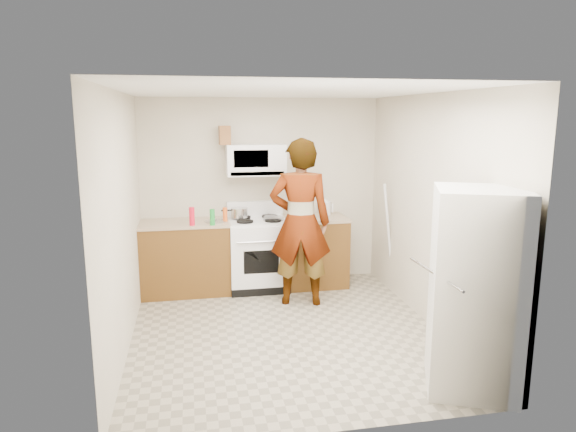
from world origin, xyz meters
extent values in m
plane|color=gray|center=(0.00, 0.00, 0.00)|extent=(3.60, 3.60, 0.00)
cube|color=beige|center=(0.00, 1.79, 1.25)|extent=(3.20, 0.02, 2.50)
cube|color=beige|center=(1.59, 0.00, 1.25)|extent=(0.02, 3.60, 2.50)
cube|color=brown|center=(-1.04, 1.49, 0.45)|extent=(1.12, 0.62, 0.90)
cube|color=tan|center=(-1.04, 1.49, 0.92)|extent=(1.14, 0.64, 0.03)
cube|color=brown|center=(0.68, 1.49, 0.45)|extent=(0.80, 0.62, 0.90)
cube|color=tan|center=(0.68, 1.49, 0.92)|extent=(0.82, 0.64, 0.03)
cube|color=white|center=(-0.10, 1.48, 0.45)|extent=(0.76, 0.65, 0.90)
cube|color=white|center=(-0.10, 1.48, 0.92)|extent=(0.76, 0.62, 0.03)
cube|color=white|center=(-0.10, 1.76, 1.03)|extent=(0.76, 0.08, 0.20)
cube|color=white|center=(-0.10, 1.61, 1.70)|extent=(0.76, 0.38, 0.40)
imported|color=tan|center=(0.33, 0.83, 1.01)|extent=(0.82, 0.62, 2.02)
cube|color=beige|center=(1.33, -1.38, 0.85)|extent=(0.92, 0.92, 1.70)
cylinder|color=white|center=(0.85, 1.63, 1.03)|extent=(0.16, 0.16, 0.18)
cube|color=brown|center=(-0.49, 1.62, 2.02)|extent=(0.15, 0.15, 0.24)
cylinder|color=silver|center=(-0.33, 1.57, 1.01)|extent=(0.22, 0.22, 0.12)
cube|color=silver|center=(0.11, 1.43, 0.96)|extent=(0.29, 0.23, 0.05)
cylinder|color=red|center=(-0.94, 1.26, 1.05)|extent=(0.07, 0.07, 0.23)
cylinder|color=#E65A19|center=(-0.52, 1.43, 1.02)|extent=(0.06, 0.06, 0.18)
cylinder|color=#1A8F2F|center=(-0.69, 1.23, 1.04)|extent=(0.07, 0.07, 0.20)
cylinder|color=silver|center=(-0.65, 1.42, 0.94)|extent=(0.35, 0.35, 0.01)
cylinder|color=white|center=(1.57, 1.09, 0.72)|extent=(0.27, 0.19, 1.42)
camera|label=1|loc=(-0.94, -5.04, 2.27)|focal=32.00mm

